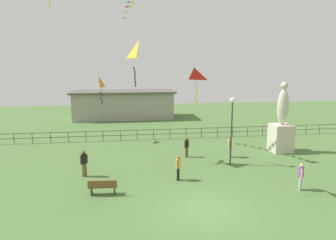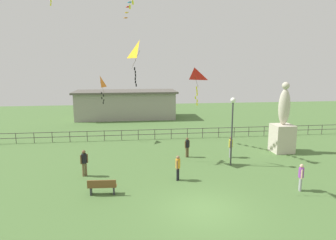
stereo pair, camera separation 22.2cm
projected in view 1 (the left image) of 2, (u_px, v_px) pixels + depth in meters
ground_plane at (206, 209)px, 14.05m from camera, size 80.00×80.00×0.00m
statue_monument at (281, 129)px, 23.28m from camera, size 1.53×1.53×5.52m
lamppost at (232, 117)px, 19.78m from camera, size 0.36×0.36×4.67m
park_bench at (103, 187)px, 15.53m from camera, size 1.52×0.51×0.85m
person_0 at (301, 175)px, 16.09m from camera, size 0.28×0.43×1.51m
person_1 at (178, 166)px, 17.49m from camera, size 0.28×0.42×1.52m
person_2 at (187, 146)px, 22.00m from camera, size 0.41×0.28×1.49m
person_3 at (84, 162)px, 18.09m from camera, size 0.45×0.31×1.65m
person_4 at (230, 145)px, 21.95m from camera, size 0.29×0.42×1.58m
kite_0 at (99, 83)px, 25.86m from camera, size 0.67×1.08×2.50m
kite_1 at (194, 77)px, 19.66m from camera, size 1.16×1.13×2.50m
kite_2 at (139, 52)px, 19.79m from camera, size 1.07×1.16×3.01m
waterfront_railing at (162, 132)px, 27.53m from camera, size 36.02×0.06×0.95m
pavilion_building at (124, 104)px, 38.52m from camera, size 13.03×5.55×3.57m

